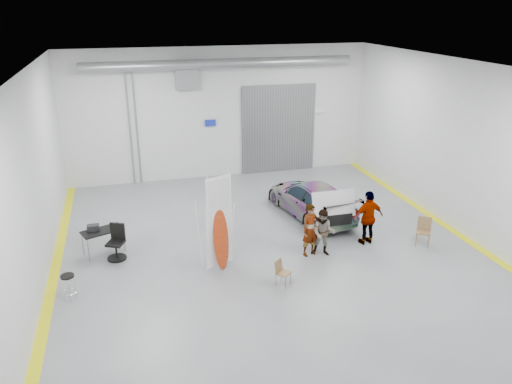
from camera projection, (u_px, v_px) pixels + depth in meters
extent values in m
plane|color=slate|center=(270.00, 249.00, 16.78)|extent=(16.00, 16.00, 0.00)
cube|color=silver|center=(32.00, 185.00, 13.98)|extent=(0.02, 16.00, 6.00)
cube|color=silver|center=(462.00, 148.00, 17.43)|extent=(0.02, 16.00, 6.00)
cube|color=silver|center=(220.00, 113.00, 22.92)|extent=(14.00, 0.02, 6.00)
cube|color=silver|center=(408.00, 303.00, 8.50)|extent=(14.00, 0.02, 6.00)
cube|color=white|center=(272.00, 67.00, 14.64)|extent=(14.00, 16.00, 0.02)
cube|color=gray|center=(279.00, 129.00, 23.86)|extent=(3.60, 0.12, 4.20)
cube|color=gray|center=(186.00, 75.00, 21.83)|extent=(1.00, 0.50, 1.20)
cylinder|color=gray|center=(222.00, 64.00, 21.55)|extent=(11.90, 0.44, 0.44)
cube|color=#152AB1|center=(210.00, 123.00, 22.86)|extent=(0.50, 0.04, 0.30)
cube|color=white|center=(318.00, 110.00, 24.06)|extent=(0.70, 0.04, 0.25)
cylinder|color=gray|center=(137.00, 130.00, 22.08)|extent=(0.08, 0.08, 5.00)
cylinder|color=gray|center=(130.00, 130.00, 22.01)|extent=(0.08, 0.08, 5.00)
cube|color=#D9D80C|center=(54.00, 277.00, 15.09)|extent=(0.30, 16.00, 0.01)
cube|color=#D9D80C|center=(447.00, 227.00, 18.47)|extent=(0.30, 16.00, 0.01)
imported|color=white|center=(311.00, 199.00, 19.30)|extent=(2.64, 4.86, 1.33)
imported|color=#816146|center=(310.00, 230.00, 16.14)|extent=(0.75, 0.61, 1.78)
imported|color=slate|center=(324.00, 233.00, 16.15)|extent=(0.96, 0.87, 1.59)
imported|color=olive|center=(368.00, 218.00, 16.89)|extent=(1.15, 0.58, 1.91)
cube|color=white|center=(217.00, 237.00, 15.22)|extent=(0.86, 0.37, 1.93)
ellipsoid|color=#D04C12|center=(218.00, 240.00, 15.16)|extent=(0.59, 0.43, 2.03)
cube|color=white|center=(216.00, 193.00, 14.69)|extent=(0.83, 0.36, 1.02)
cylinder|color=white|center=(204.00, 223.00, 14.94)|extent=(0.03, 0.03, 3.21)
cylinder|color=white|center=(229.00, 220.00, 15.12)|extent=(0.03, 0.03, 3.21)
cube|color=brown|center=(283.00, 273.00, 14.54)|extent=(0.51, 0.51, 0.04)
cube|color=brown|center=(282.00, 264.00, 14.62)|extent=(0.33, 0.30, 0.35)
cube|color=brown|center=(423.00, 232.00, 16.90)|extent=(0.63, 0.62, 0.04)
cube|color=brown|center=(421.00, 223.00, 17.00)|extent=(0.43, 0.34, 0.44)
cylinder|color=black|center=(67.00, 276.00, 13.70)|extent=(0.37, 0.37, 0.05)
torus|color=silver|center=(70.00, 292.00, 13.88)|extent=(0.39, 0.39, 0.02)
cylinder|color=gray|center=(84.00, 248.00, 16.03)|extent=(0.03, 0.03, 0.78)
cylinder|color=gray|center=(123.00, 244.00, 16.32)|extent=(0.03, 0.03, 0.78)
cylinder|color=gray|center=(85.00, 241.00, 16.52)|extent=(0.03, 0.03, 0.78)
cylinder|color=gray|center=(122.00, 236.00, 16.82)|extent=(0.03, 0.03, 0.78)
cube|color=black|center=(102.00, 231.00, 16.27)|extent=(1.46, 1.08, 0.04)
cylinder|color=#1B5BA4|center=(112.00, 227.00, 16.21)|extent=(0.09, 0.09, 0.24)
cube|color=black|center=(93.00, 228.00, 16.21)|extent=(0.38, 0.24, 0.20)
cylinder|color=black|center=(117.00, 258.00, 16.14)|extent=(0.62, 0.62, 0.04)
cylinder|color=black|center=(116.00, 251.00, 16.04)|extent=(0.07, 0.07, 0.53)
cube|color=black|center=(115.00, 243.00, 15.95)|extent=(0.67, 0.67, 0.08)
cube|color=black|center=(114.00, 231.00, 16.05)|extent=(0.47, 0.26, 0.55)
cube|color=silver|center=(333.00, 201.00, 17.21)|extent=(1.56, 0.95, 0.04)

